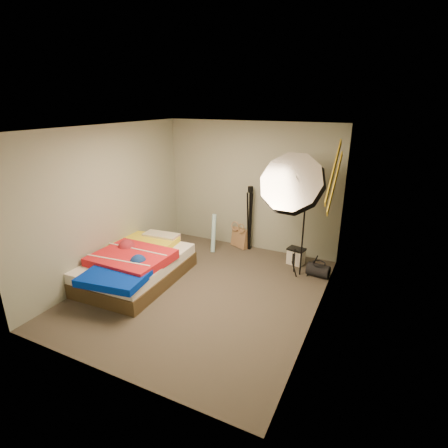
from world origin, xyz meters
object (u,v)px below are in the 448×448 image
Objects in this scene: wrapping_roll at (214,233)px; camera_case at (296,257)px; duffel_bag at (318,270)px; camera_tripod at (250,214)px; bed at (136,265)px; tote_bag at (240,238)px; photo_umbrella at (293,185)px.

wrapping_roll is 2.67× the size of camera_case.
duffel_bag is (2.10, -0.17, -0.26)m from wrapping_roll.
camera_tripod is at bearing 177.28° from camera_case.
wrapping_roll reaches higher than duffel_bag.
camera_case reaches higher than duffel_bag.
wrapping_roll is at bearing 69.28° from bed.
camera_case is 0.14× the size of bed.
camera_tripod is (-1.03, 0.26, 0.61)m from camera_case.
camera_case is at bearing 9.64° from tote_bag.
photo_umbrella is at bearing -36.58° from camera_tripod.
wrapping_roll is 2.05m from photo_umbrella.
bed is 2.88m from photo_umbrella.
duffel_bag is at bearing -21.93° from camera_case.
bed is (-2.71, -1.45, 0.16)m from duffel_bag.
bed is at bearing -150.40° from photo_umbrella.
camera_tripod reaches higher than camera_case.
photo_umbrella reaches higher than bed.
camera_case is (1.63, 0.13, -0.24)m from wrapping_roll.
wrapping_roll is 0.58× the size of camera_tripod.
photo_umbrella reaches higher than camera_tripod.
tote_bag is 1.38× the size of camera_case.
camera_case is 1.22m from camera_tripod.
photo_umbrella is (2.23, 1.27, 1.31)m from bed.
tote_bag is at bearing 147.33° from photo_umbrella.
camera_case is at bearing 152.74° from duffel_bag.
photo_umbrella is at bearing 29.60° from bed.
tote_bag is at bearing 63.97° from bed.
camera_tripod is at bearing 165.31° from duffel_bag.
photo_umbrella is (1.23, -0.79, 1.39)m from tote_bag.
photo_umbrella reaches higher than wrapping_roll.
wrapping_roll is 2.12m from duffel_bag.
camera_tripod is (0.60, 0.39, 0.37)m from wrapping_roll.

